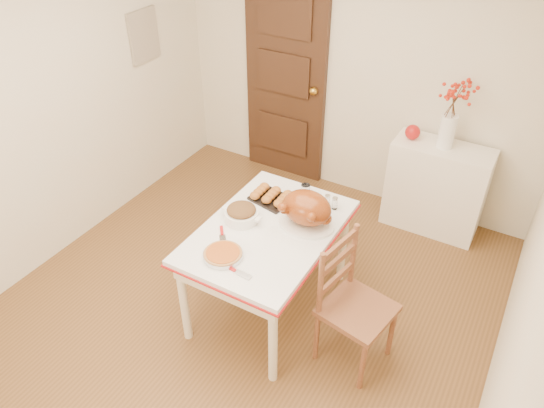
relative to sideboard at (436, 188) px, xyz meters
The scene contains 19 objects.
floor 2.05m from the sideboard, 117.58° to the right, with size 3.50×4.00×0.00m, color brown.
wall_back 1.27m from the sideboard, 166.69° to the left, with size 3.50×0.00×2.50m, color beige.
wall_left 3.32m from the sideboard, 146.41° to the right, with size 0.00×4.00×2.50m, color beige.
wall_right 2.13m from the sideboard, 65.26° to the right, with size 0.00×4.00×2.50m, color beige.
door_back 1.75m from the sideboard, behind, with size 0.85×0.06×2.06m, color #371E10.
photo_board 2.93m from the sideboard, 167.70° to the right, with size 0.03×0.35×0.45m, color beige.
sideboard is the anchor object (origin of this frame).
kitchen_table 1.78m from the sideboard, 115.84° to the right, with size 0.86×1.26×0.75m, color white, non-canonical shape.
chair_oak 1.72m from the sideboard, 91.37° to the right, with size 0.42×0.42×0.96m, color brown, non-canonical shape.
berry_vase 0.71m from the sideboard, behind, with size 0.31×0.31×0.60m, color white, non-canonical shape.
apple 0.56m from the sideboard, behind, with size 0.13×0.13×0.13m, color #A91413.
turkey_platter 1.61m from the sideboard, 111.92° to the right, with size 0.41×0.33×0.26m, color #91431A, non-canonical shape.
pumpkin_pie 2.22m from the sideboard, 113.87° to the right, with size 0.26×0.26×0.05m, color #A64B16.
stuffing_dish 1.93m from the sideboard, 121.54° to the right, with size 0.30×0.24×0.12m, color #55371B, non-canonical shape.
rolls_tray 1.64m from the sideboard, 125.57° to the right, with size 0.29×0.23×0.08m, color #A86220, non-canonical shape.
pie_server 2.23m from the sideboard, 109.52° to the right, with size 0.22×0.06×0.01m, color silver, non-canonical shape.
carving_knife 2.13m from the sideboard, 118.16° to the right, with size 0.26×0.06×0.01m, color silver, non-canonical shape.
drinking_glass 1.42m from the sideboard, 122.14° to the right, with size 0.07×0.07×0.12m, color white.
shaker_pair 1.33m from the sideboard, 113.68° to the right, with size 0.10×0.04×0.10m, color white, non-canonical shape.
Camera 1 is at (1.55, -2.20, 2.96)m, focal length 33.89 mm.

